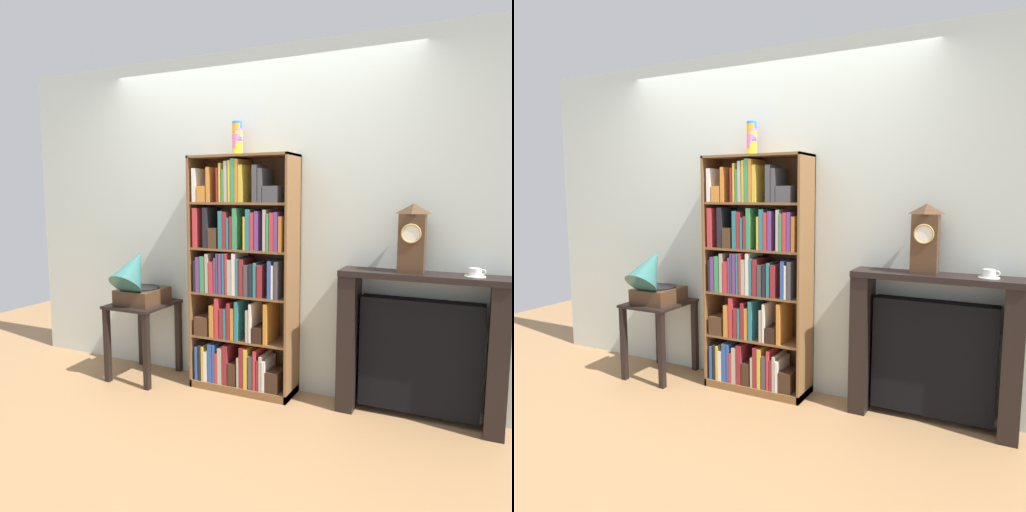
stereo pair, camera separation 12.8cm
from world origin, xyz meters
TOP-DOWN VIEW (x-y plane):
  - ground_plane at (0.00, 0.00)m, footprint 7.84×6.40m
  - wall_back at (0.21, 0.32)m, footprint 4.84×0.08m
  - bookshelf at (-0.02, 0.13)m, footprint 0.81×0.29m
  - cup_stack at (-0.06, 0.17)m, footprint 0.08×0.08m
  - side_table_left at (-0.87, 0.03)m, footprint 0.45×0.50m
  - gramophone at (-0.87, -0.03)m, footprint 0.33×0.49m
  - fireplace_mantel at (1.29, 0.18)m, footprint 1.06×0.25m
  - mantel_clock at (1.22, 0.15)m, footprint 0.16×0.14m
  - teacup_with_saucer at (1.60, 0.16)m, footprint 0.13×0.13m

SIDE VIEW (x-z plane):
  - ground_plane at x=0.00m, z-range -0.02..0.00m
  - side_table_left at x=-0.87m, z-range 0.15..0.78m
  - fireplace_mantel at x=1.29m, z-range -0.01..1.00m
  - gramophone at x=-0.87m, z-range 0.58..1.09m
  - bookshelf at x=-0.02m, z-range -0.07..1.74m
  - teacup_with_saucer at x=1.60m, z-range 1.00..1.05m
  - mantel_clock at x=1.22m, z-range 1.01..1.46m
  - wall_back at x=0.21m, z-range 0.00..2.60m
  - cup_stack at x=-0.06m, z-range 1.80..2.05m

